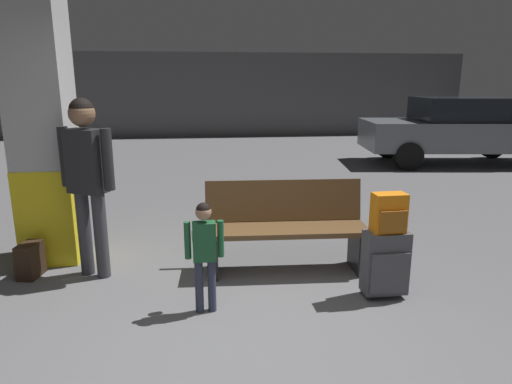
% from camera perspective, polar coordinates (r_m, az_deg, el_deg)
% --- Properties ---
extents(ground_plane, '(18.00, 18.00, 0.10)m').
position_cam_1_polar(ground_plane, '(7.05, -4.82, -1.94)').
color(ground_plane, slate).
extents(garage_back_wall, '(18.00, 0.12, 2.80)m').
position_cam_1_polar(garage_back_wall, '(15.65, -6.13, 12.09)').
color(garage_back_wall, '#565658').
rests_on(garage_back_wall, ground_plane).
extents(structural_pillar, '(0.57, 0.57, 2.99)m').
position_cam_1_polar(structural_pillar, '(5.09, -25.44, 8.25)').
color(structural_pillar, yellow).
rests_on(structural_pillar, ground_plane).
extents(bench, '(1.62, 0.60, 0.89)m').
position_cam_1_polar(bench, '(4.53, 3.75, -4.47)').
color(bench, brown).
rests_on(bench, ground_plane).
extents(suitcase, '(0.38, 0.23, 0.60)m').
position_cam_1_polar(suitcase, '(4.14, 16.06, -8.60)').
color(suitcase, '#4C4C51').
rests_on(suitcase, ground_plane).
extents(backpack_bright, '(0.29, 0.20, 0.34)m').
position_cam_1_polar(backpack_bright, '(3.99, 16.49, -2.62)').
color(backpack_bright, orange).
rests_on(backpack_bright, suitcase).
extents(child, '(0.32, 0.19, 0.94)m').
position_cam_1_polar(child, '(3.67, -6.58, -6.78)').
color(child, '#33384C').
rests_on(child, ground_plane).
extents(adult, '(0.54, 0.34, 1.72)m').
position_cam_1_polar(adult, '(4.49, -20.63, 2.69)').
color(adult, '#38383D').
rests_on(adult, ground_plane).
extents(backpack_dark_floor, '(0.23, 0.30, 0.34)m').
position_cam_1_polar(backpack_dark_floor, '(4.95, -26.72, -7.74)').
color(backpack_dark_floor, black).
rests_on(backpack_dark_floor, ground_plane).
extents(parked_car_side, '(4.27, 2.18, 1.51)m').
position_cam_1_polar(parked_car_side, '(11.37, 24.16, 7.32)').
color(parked_car_side, slate).
rests_on(parked_car_side, ground_plane).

